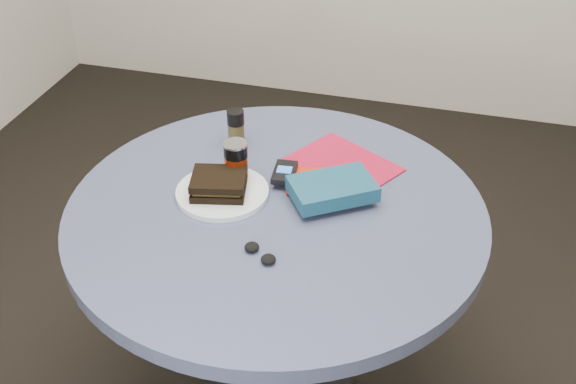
% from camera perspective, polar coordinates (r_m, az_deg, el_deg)
% --- Properties ---
extents(table, '(1.00, 1.00, 0.75)m').
position_cam_1_polar(table, '(1.81, -0.92, -5.37)').
color(table, black).
rests_on(table, ground).
extents(plate, '(0.26, 0.26, 0.01)m').
position_cam_1_polar(plate, '(1.75, -5.21, -0.05)').
color(plate, silver).
rests_on(plate, table).
extents(sandwich, '(0.15, 0.13, 0.05)m').
position_cam_1_polar(sandwich, '(1.73, -5.50, 0.64)').
color(sandwich, black).
rests_on(sandwich, plate).
extents(soda_can, '(0.06, 0.06, 0.11)m').
position_cam_1_polar(soda_can, '(1.77, -4.12, 2.36)').
color(soda_can, '#6B1805').
rests_on(soda_can, table).
extents(pepper_grinder, '(0.05, 0.05, 0.10)m').
position_cam_1_polar(pepper_grinder, '(1.92, -4.13, 5.07)').
color(pepper_grinder, '#3F381B').
rests_on(pepper_grinder, table).
extents(magazine, '(0.32, 0.30, 0.00)m').
position_cam_1_polar(magazine, '(1.86, 4.37, 2.15)').
color(magazine, maroon).
rests_on(magazine, table).
extents(red_book, '(0.17, 0.13, 0.01)m').
position_cam_1_polar(red_book, '(1.78, 2.45, 0.86)').
color(red_book, '#A71F0D').
rests_on(red_book, magazine).
extents(novel, '(0.23, 0.21, 0.04)m').
position_cam_1_polar(novel, '(1.71, 3.53, 0.27)').
color(novel, navy).
rests_on(novel, red_book).
extents(mp3_player, '(0.06, 0.10, 0.02)m').
position_cam_1_polar(mp3_player, '(1.79, -0.28, 1.56)').
color(mp3_player, black).
rests_on(mp3_player, red_book).
extents(headphones, '(0.09, 0.08, 0.02)m').
position_cam_1_polar(headphones, '(1.56, -2.23, -4.85)').
color(headphones, black).
rests_on(headphones, table).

